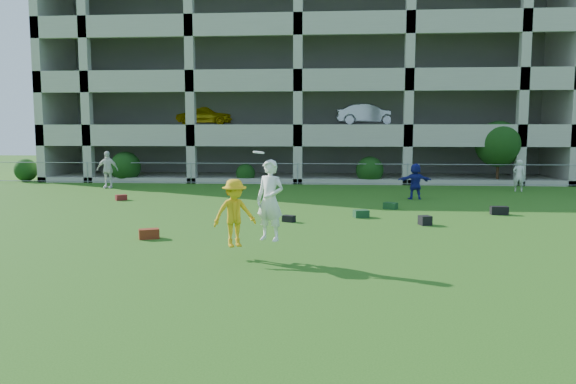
# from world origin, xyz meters

# --- Properties ---
(ground) EXTENTS (100.00, 100.00, 0.00)m
(ground) POSITION_xyz_m (0.00, 0.00, 0.00)
(ground) COLOR #235114
(ground) RESTS_ON ground
(bystander_b) EXTENTS (1.13, 0.48, 1.92)m
(bystander_b) POSITION_xyz_m (-9.71, 16.29, 0.96)
(bystander_b) COLOR white
(bystander_b) RESTS_ON ground
(bystander_d) EXTENTS (1.50, 0.58, 1.58)m
(bystander_d) POSITION_xyz_m (5.55, 12.94, 0.79)
(bystander_d) COLOR navy
(bystander_d) RESTS_ON ground
(bystander_e) EXTENTS (0.65, 0.50, 1.57)m
(bystander_e) POSITION_xyz_m (11.05, 16.38, 0.79)
(bystander_e) COLOR silver
(bystander_e) RESTS_ON ground
(bag_red_a) EXTENTS (0.62, 0.49, 0.28)m
(bag_red_a) POSITION_xyz_m (-3.21, 3.34, 0.14)
(bag_red_a) COLOR #541C0E
(bag_red_a) RESTS_ON ground
(bag_black_b) EXTENTS (0.47, 0.41, 0.22)m
(bag_black_b) POSITION_xyz_m (0.49, 6.49, 0.11)
(bag_black_b) COLOR black
(bag_black_b) RESTS_ON ground
(bag_green_c) EXTENTS (0.58, 0.48, 0.26)m
(bag_green_c) POSITION_xyz_m (2.94, 7.63, 0.13)
(bag_green_c) COLOR #13341D
(bag_green_c) RESTS_ON ground
(crate_d) EXTENTS (0.44, 0.44, 0.30)m
(crate_d) POSITION_xyz_m (4.91, 6.24, 0.15)
(crate_d) COLOR black
(crate_d) RESTS_ON ground
(bag_black_e) EXTENTS (0.60, 0.31, 0.30)m
(bag_black_e) POSITION_xyz_m (7.93, 8.67, 0.15)
(bag_black_e) COLOR black
(bag_black_e) RESTS_ON ground
(bag_red_f) EXTENTS (0.53, 0.49, 0.24)m
(bag_red_f) POSITION_xyz_m (-7.18, 11.54, 0.12)
(bag_red_f) COLOR #521D0E
(bag_red_f) RESTS_ON ground
(bag_green_g) EXTENTS (0.58, 0.53, 0.25)m
(bag_green_g) POSITION_xyz_m (4.17, 9.79, 0.12)
(bag_green_g) COLOR #12321C
(bag_green_g) RESTS_ON ground
(frisbee_contest) EXTENTS (1.87, 1.03, 2.28)m
(frisbee_contest) POSITION_xyz_m (-0.06, 1.10, 1.22)
(frisbee_contest) COLOR gold
(frisbee_contest) RESTS_ON ground
(parking_garage) EXTENTS (30.00, 14.00, 12.00)m
(parking_garage) POSITION_xyz_m (-0.00, 27.70, 6.01)
(parking_garage) COLOR #9E998C
(parking_garage) RESTS_ON ground
(fence) EXTENTS (36.06, 0.06, 1.20)m
(fence) POSITION_xyz_m (0.00, 19.00, 0.61)
(fence) COLOR gray
(fence) RESTS_ON ground
(shrub_row) EXTENTS (34.38, 2.52, 3.50)m
(shrub_row) POSITION_xyz_m (4.59, 19.70, 1.51)
(shrub_row) COLOR #163D11
(shrub_row) RESTS_ON ground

